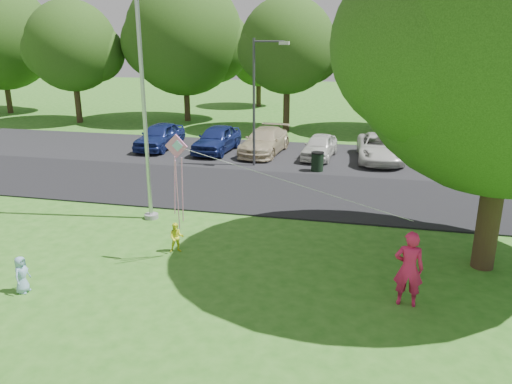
% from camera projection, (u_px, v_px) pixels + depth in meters
% --- Properties ---
extents(ground, '(120.00, 120.00, 0.00)m').
position_uv_depth(ground, '(197.00, 297.00, 12.68)').
color(ground, '#2E6E1D').
rests_on(ground, ground).
extents(park_road, '(60.00, 6.00, 0.06)m').
position_uv_depth(park_road, '(268.00, 191.00, 21.03)').
color(park_road, black).
rests_on(park_road, ground).
extents(parking_strip, '(42.00, 7.00, 0.06)m').
position_uv_depth(parking_strip, '(292.00, 156.00, 27.06)').
color(parking_strip, black).
rests_on(parking_strip, ground).
extents(flagpole, '(0.50, 0.50, 10.00)m').
position_uv_depth(flagpole, '(144.00, 102.00, 16.80)').
color(flagpole, '#B7BABF').
rests_on(flagpole, ground).
extents(street_lamp, '(1.74, 0.24, 6.19)m').
position_uv_depth(street_lamp, '(259.00, 92.00, 23.89)').
color(street_lamp, '#3F3F44').
rests_on(street_lamp, ground).
extents(trash_can, '(0.62, 0.62, 0.98)m').
position_uv_depth(trash_can, '(317.00, 162.00, 23.91)').
color(trash_can, black).
rests_on(trash_can, ground).
extents(tree_row, '(64.35, 11.94, 10.88)m').
position_uv_depth(tree_row, '(338.00, 44.00, 33.10)').
color(tree_row, '#332316').
rests_on(tree_row, ground).
extents(horizon_trees, '(77.46, 7.20, 7.02)m').
position_uv_depth(horizon_trees, '(375.00, 59.00, 41.96)').
color(horizon_trees, '#332316').
rests_on(horizon_trees, ground).
extents(parked_cars, '(17.55, 5.18, 1.46)m').
position_uv_depth(parked_cars, '(303.00, 143.00, 26.76)').
color(parked_cars, navy).
rests_on(parked_cars, ground).
extents(woman, '(0.73, 0.50, 1.94)m').
position_uv_depth(woman, '(409.00, 269.00, 12.04)').
color(woman, '#D71C54').
rests_on(woman, ground).
extents(child_yellow, '(0.55, 0.50, 0.94)m').
position_uv_depth(child_yellow, '(177.00, 238.00, 15.15)').
color(child_yellow, '#EDFA27').
rests_on(child_yellow, ground).
extents(child_blue, '(0.32, 0.49, 0.99)m').
position_uv_depth(child_blue, '(22.00, 275.00, 12.77)').
color(child_blue, '#85ABCC').
rests_on(child_blue, ground).
extents(kite, '(6.62, 1.39, 2.89)m').
position_uv_depth(kite, '(181.00, 162.00, 13.73)').
color(kite, pink).
rests_on(kite, ground).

